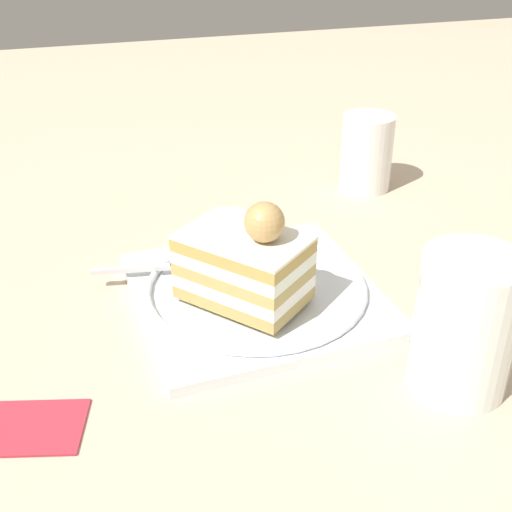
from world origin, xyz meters
TOP-DOWN VIEW (x-y plane):
  - ground_plane at (0.00, 0.00)m, footprint 2.40×2.40m
  - dessert_plate at (0.02, -0.02)m, footprint 0.23×0.23m
  - cake_slice at (0.03, -0.00)m, footprint 0.12×0.13m
  - whipped_cream_dollop at (0.01, -0.10)m, footprint 0.05×0.05m
  - fork at (0.10, -0.07)m, footprint 0.12×0.03m
  - drink_glass_near at (-0.10, 0.14)m, footprint 0.08×0.08m
  - drink_glass_far at (-0.20, -0.23)m, footprint 0.07×0.07m
  - folded_napkin at (0.24, 0.09)m, footprint 0.11×0.08m

SIDE VIEW (x-z plane):
  - ground_plane at x=0.00m, z-range 0.00..0.00m
  - folded_napkin at x=0.24m, z-range 0.00..0.00m
  - dessert_plate at x=0.02m, z-range 0.00..0.02m
  - fork at x=0.10m, z-range 0.02..0.02m
  - whipped_cream_dollop at x=0.01m, z-range 0.02..0.06m
  - drink_glass_far at x=-0.20m, z-range 0.00..0.09m
  - drink_glass_near at x=-0.10m, z-range -0.01..0.11m
  - cake_slice at x=0.03m, z-range 0.00..0.10m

